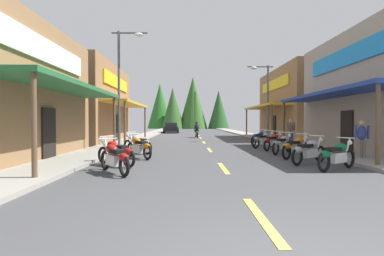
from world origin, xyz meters
name	(u,v)px	position (x,y,z in m)	size (l,w,h in m)	color
ground	(201,140)	(0.00, 23.71, -0.05)	(9.34, 77.42, 0.10)	#424244
sidewalk_left	(136,139)	(-5.70, 23.71, 0.06)	(2.06, 77.42, 0.12)	gray
sidewalk_right	(266,138)	(5.70, 23.71, 0.06)	(2.06, 77.42, 0.12)	gray
centerline_dashes	(199,137)	(0.00, 28.12, 0.01)	(0.16, 54.19, 0.01)	#E0C64C
storefront_left_far	(73,104)	(-10.07, 20.67, 2.94)	(8.54, 10.40, 5.88)	olive
storefront_right_far	(323,104)	(11.15, 24.71, 3.15)	(10.70, 11.35, 6.30)	olive
streetlamp_left	(124,73)	(-4.79, 14.34, 4.27)	(2.02, 0.30, 6.64)	#474C51
streetlamp_right	(264,92)	(4.77, 20.75, 3.87)	(2.02, 0.30, 5.92)	#474C51
motorcycle_parked_right_0	(337,155)	(3.59, 6.80, 0.49)	(1.82, 1.30, 1.04)	black
motorcycle_parked_right_1	(309,151)	(3.25, 8.18, 0.49)	(1.78, 1.35, 1.04)	black
motorcycle_parked_right_2	(296,147)	(3.39, 9.87, 0.49)	(1.72, 1.44, 1.04)	black
motorcycle_parked_right_3	(282,144)	(3.36, 11.62, 0.49)	(1.51, 1.66, 1.04)	black
motorcycle_parked_right_4	(273,141)	(3.43, 13.43, 0.49)	(1.51, 1.65, 1.04)	black
motorcycle_parked_right_5	(264,140)	(3.30, 14.96, 0.49)	(1.76, 1.38, 1.04)	black
motorcycle_parked_right_6	(259,138)	(3.49, 16.88, 0.49)	(1.50, 1.67, 1.04)	black
motorcycle_parked_left_0	(114,157)	(-3.38, 6.26, 0.49)	(1.31, 1.81, 1.04)	black
motorcycle_parked_left_1	(116,152)	(-3.70, 7.81, 0.49)	(1.68, 1.49, 1.04)	black
motorcycle_parked_left_2	(139,147)	(-3.26, 10.02, 0.49)	(1.36, 1.77, 1.04)	black
motorcycle_parked_left_3	(138,143)	(-3.63, 11.94, 0.49)	(1.65, 1.51, 1.04)	black
rider_cruising_lead	(197,131)	(-0.35, 26.18, 0.66)	(0.60, 2.14, 1.57)	black
pedestrian_by_shop	(362,137)	(5.81, 9.24, 0.93)	(0.57, 0.31, 1.61)	#726659
pedestrian_browsing	(291,130)	(5.79, 17.55, 1.01)	(0.57, 0.28, 1.73)	#333F8C
parked_car_curbside	(171,128)	(-3.47, 38.39, 0.69)	(2.20, 4.37, 1.40)	black
treeline_backdrop	(185,106)	(-1.70, 62.49, 4.84)	(17.85, 8.17, 11.16)	#325F23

